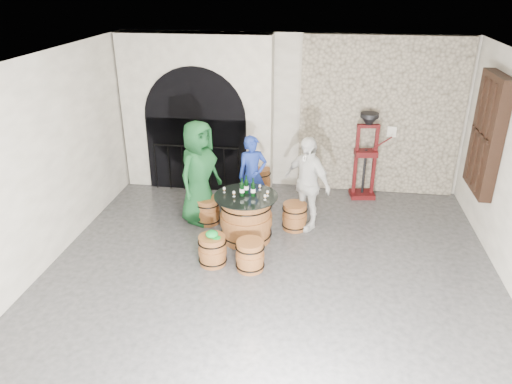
# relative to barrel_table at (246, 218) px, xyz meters

# --- Properties ---
(ground) EXTENTS (8.00, 8.00, 0.00)m
(ground) POSITION_rel_barrel_table_xyz_m (0.53, -1.51, -0.41)
(ground) COLOR #303033
(ground) RESTS_ON ground
(wall_back) EXTENTS (8.00, 0.00, 8.00)m
(wall_back) POSITION_rel_barrel_table_xyz_m (0.53, 2.49, 1.19)
(wall_back) COLOR silver
(wall_back) RESTS_ON ground
(wall_left) EXTENTS (0.00, 8.00, 8.00)m
(wall_left) POSITION_rel_barrel_table_xyz_m (-2.97, -1.51, 1.19)
(wall_left) COLOR silver
(wall_left) RESTS_ON ground
(ceiling) EXTENTS (8.00, 8.00, 0.00)m
(ceiling) POSITION_rel_barrel_table_xyz_m (0.53, -1.51, 2.79)
(ceiling) COLOR beige
(ceiling) RESTS_ON wall_back
(stone_facing_panel) EXTENTS (3.20, 0.12, 3.18)m
(stone_facing_panel) POSITION_rel_barrel_table_xyz_m (2.33, 2.43, 1.19)
(stone_facing_panel) COLOR tan
(stone_facing_panel) RESTS_ON ground
(arched_opening) EXTENTS (3.10, 0.60, 3.19)m
(arched_opening) POSITION_rel_barrel_table_xyz_m (-1.37, 2.23, 1.17)
(arched_opening) COLOR silver
(arched_opening) RESTS_ON ground
(shuttered_window) EXTENTS (0.23, 1.10, 2.00)m
(shuttered_window) POSITION_rel_barrel_table_xyz_m (3.91, 0.89, 1.39)
(shuttered_window) COLOR black
(shuttered_window) RESTS_ON wall_right
(barrel_table) EXTENTS (1.09, 1.09, 0.83)m
(barrel_table) POSITION_rel_barrel_table_xyz_m (0.00, 0.00, 0.00)
(barrel_table) COLOR brown
(barrel_table) RESTS_ON ground
(barrel_stool_left) EXTENTS (0.46, 0.46, 0.49)m
(barrel_stool_left) POSITION_rel_barrel_table_xyz_m (-0.80, 0.50, -0.17)
(barrel_stool_left) COLOR brown
(barrel_stool_left) RESTS_ON ground
(barrel_stool_far) EXTENTS (0.46, 0.46, 0.49)m
(barrel_stool_far) POSITION_rel_barrel_table_xyz_m (-0.04, 0.94, -0.17)
(barrel_stool_far) COLOR brown
(barrel_stool_far) RESTS_ON ground
(barrel_stool_right) EXTENTS (0.46, 0.46, 0.49)m
(barrel_stool_right) POSITION_rel_barrel_table_xyz_m (0.80, 0.50, -0.17)
(barrel_stool_right) COLOR brown
(barrel_stool_right) RESTS_ON ground
(barrel_stool_near_right) EXTENTS (0.46, 0.46, 0.49)m
(barrel_stool_near_right) POSITION_rel_barrel_table_xyz_m (0.21, -0.92, -0.17)
(barrel_stool_near_right) COLOR brown
(barrel_stool_near_right) RESTS_ON ground
(barrel_stool_near_left) EXTENTS (0.46, 0.46, 0.49)m
(barrel_stool_near_left) POSITION_rel_barrel_table_xyz_m (-0.40, -0.85, -0.17)
(barrel_stool_near_left) COLOR brown
(barrel_stool_near_left) RESTS_ON ground
(green_cap) EXTENTS (0.24, 0.20, 0.11)m
(green_cap) POSITION_rel_barrel_table_xyz_m (-0.40, -0.86, 0.12)
(green_cap) COLOR #0D902B
(green_cap) RESTS_ON barrel_stool_near_left
(person_green) EXTENTS (0.96, 1.11, 1.92)m
(person_green) POSITION_rel_barrel_table_xyz_m (-0.96, 0.59, 0.55)
(person_green) COLOR #134620
(person_green) RESTS_ON ground
(person_blue) EXTENTS (0.66, 0.56, 1.54)m
(person_blue) POSITION_rel_barrel_table_xyz_m (-0.05, 1.04, 0.36)
(person_blue) COLOR navy
(person_blue) RESTS_ON ground
(person_white) EXTENTS (1.05, 0.95, 1.72)m
(person_white) POSITION_rel_barrel_table_xyz_m (0.99, 0.62, 0.45)
(person_white) COLOR silver
(person_white) RESTS_ON ground
(wine_bottle_left) EXTENTS (0.08, 0.08, 0.32)m
(wine_bottle_left) POSITION_rel_barrel_table_xyz_m (-0.06, -0.02, 0.55)
(wine_bottle_left) COLOR black
(wine_bottle_left) RESTS_ON barrel_table
(wine_bottle_center) EXTENTS (0.08, 0.08, 0.32)m
(wine_bottle_center) POSITION_rel_barrel_table_xyz_m (0.12, 0.00, 0.55)
(wine_bottle_center) COLOR black
(wine_bottle_center) RESTS_ON barrel_table
(wine_bottle_right) EXTENTS (0.08, 0.08, 0.32)m
(wine_bottle_right) POSITION_rel_barrel_table_xyz_m (-0.01, 0.11, 0.55)
(wine_bottle_right) COLOR black
(wine_bottle_right) RESTS_ON barrel_table
(tasting_glass_a) EXTENTS (0.05, 0.05, 0.10)m
(tasting_glass_a) POSITION_rel_barrel_table_xyz_m (-0.19, -0.07, 0.47)
(tasting_glass_a) COLOR #A66820
(tasting_glass_a) RESTS_ON barrel_table
(tasting_glass_b) EXTENTS (0.05, 0.05, 0.10)m
(tasting_glass_b) POSITION_rel_barrel_table_xyz_m (0.36, 0.03, 0.47)
(tasting_glass_b) COLOR #A66820
(tasting_glass_b) RESTS_ON barrel_table
(tasting_glass_c) EXTENTS (0.05, 0.05, 0.10)m
(tasting_glass_c) POSITION_rel_barrel_table_xyz_m (-0.10, 0.14, 0.47)
(tasting_glass_c) COLOR #A66820
(tasting_glass_c) RESTS_ON barrel_table
(tasting_glass_d) EXTENTS (0.05, 0.05, 0.10)m
(tasting_glass_d) POSITION_rel_barrel_table_xyz_m (0.20, 0.26, 0.47)
(tasting_glass_d) COLOR #A66820
(tasting_glass_d) RESTS_ON barrel_table
(tasting_glass_e) EXTENTS (0.05, 0.05, 0.10)m
(tasting_glass_e) POSITION_rel_barrel_table_xyz_m (0.34, -0.13, 0.47)
(tasting_glass_e) COLOR #A66820
(tasting_glass_e) RESTS_ON barrel_table
(tasting_glass_f) EXTENTS (0.05, 0.05, 0.10)m
(tasting_glass_f) POSITION_rel_barrel_table_xyz_m (-0.39, 0.07, 0.47)
(tasting_glass_f) COLOR #A66820
(tasting_glass_f) RESTS_ON barrel_table
(side_barrel) EXTENTS (0.44, 0.44, 0.59)m
(side_barrel) POSITION_rel_barrel_table_xyz_m (-0.01, 1.88, -0.12)
(side_barrel) COLOR brown
(side_barrel) RESTS_ON ground
(corking_press) EXTENTS (0.75, 0.45, 1.77)m
(corking_press) POSITION_rel_barrel_table_xyz_m (2.10, 2.08, 0.62)
(corking_press) COLOR #4C0C0D
(corking_press) RESTS_ON ground
(control_box) EXTENTS (0.18, 0.10, 0.22)m
(control_box) POSITION_rel_barrel_table_xyz_m (2.58, 2.35, 0.94)
(control_box) COLOR silver
(control_box) RESTS_ON wall_back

